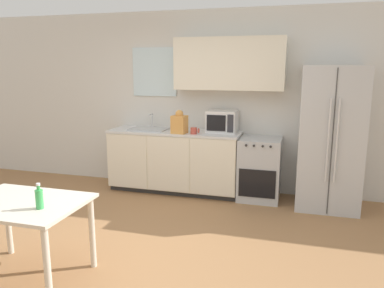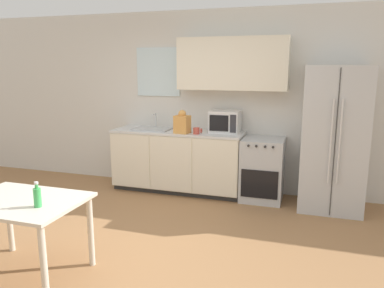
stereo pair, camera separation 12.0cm
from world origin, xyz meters
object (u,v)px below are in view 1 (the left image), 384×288
refrigerator (330,138)px  microwave (222,121)px  dining_table (22,213)px  drink_bottle (39,198)px  oven_range (260,169)px  coffee_mug (194,131)px

refrigerator → microwave: (-1.49, 0.15, 0.14)m
dining_table → drink_bottle: (0.26, -0.09, 0.20)m
refrigerator → drink_bottle: 3.65m
oven_range → drink_bottle: drink_bottle is taller
coffee_mug → dining_table: size_ratio=0.12×
microwave → dining_table: bearing=-113.8°
refrigerator → dining_table: (-2.71, -2.62, -0.33)m
refrigerator → oven_range: bearing=176.2°
oven_range → microwave: (-0.58, 0.09, 0.65)m
microwave → dining_table: microwave is taller
coffee_mug → oven_range: bearing=10.5°
oven_range → dining_table: oven_range is taller
refrigerator → microwave: 1.50m
microwave → dining_table: 3.06m
microwave → dining_table: (-1.22, -2.77, -0.48)m
dining_table → drink_bottle: bearing=-18.6°
microwave → dining_table: size_ratio=0.40×
coffee_mug → dining_table: coffee_mug is taller
oven_range → microwave: bearing=171.0°
oven_range → drink_bottle: bearing=-119.0°
refrigerator → microwave: size_ratio=4.44×
coffee_mug → drink_bottle: 2.67m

